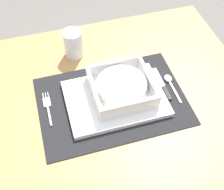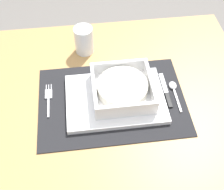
{
  "view_description": "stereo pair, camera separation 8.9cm",
  "coord_description": "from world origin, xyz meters",
  "px_view_note": "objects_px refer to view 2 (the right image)",
  "views": [
    {
      "loc": [
        -0.16,
        -0.54,
        1.46
      ],
      "look_at": [
        -0.01,
        -0.01,
        0.76
      ],
      "focal_mm": 47.94,
      "sensor_mm": 36.0,
      "label": 1
    },
    {
      "loc": [
        -0.08,
        -0.56,
        1.46
      ],
      "look_at": [
        -0.01,
        -0.01,
        0.76
      ],
      "focal_mm": 47.94,
      "sensor_mm": 36.0,
      "label": 2
    }
  ],
  "objects_px": {
    "fork": "(49,98)",
    "drinking_glass": "(84,41)",
    "porridge_bowl": "(122,89)",
    "spoon": "(174,89)",
    "butter_knife": "(166,92)",
    "dining_table": "(115,119)"
  },
  "relations": [
    {
      "from": "fork",
      "to": "drinking_glass",
      "type": "bearing_deg",
      "value": 56.38
    },
    {
      "from": "fork",
      "to": "porridge_bowl",
      "type": "bearing_deg",
      "value": -7.3
    },
    {
      "from": "fork",
      "to": "drinking_glass",
      "type": "relative_size",
      "value": 1.3
    },
    {
      "from": "dining_table",
      "to": "spoon",
      "type": "xyz_separation_m",
      "value": [
        0.19,
        0.01,
        0.12
      ]
    },
    {
      "from": "dining_table",
      "to": "butter_knife",
      "type": "height_order",
      "value": "butter_knife"
    },
    {
      "from": "porridge_bowl",
      "to": "drinking_glass",
      "type": "distance_m",
      "value": 0.25
    },
    {
      "from": "butter_knife",
      "to": "drinking_glass",
      "type": "bearing_deg",
      "value": 135.83
    },
    {
      "from": "fork",
      "to": "butter_knife",
      "type": "distance_m",
      "value": 0.36
    },
    {
      "from": "spoon",
      "to": "drinking_glass",
      "type": "distance_m",
      "value": 0.34
    },
    {
      "from": "spoon",
      "to": "porridge_bowl",
      "type": "bearing_deg",
      "value": -174.36
    },
    {
      "from": "spoon",
      "to": "drinking_glass",
      "type": "relative_size",
      "value": 1.22
    },
    {
      "from": "dining_table",
      "to": "fork",
      "type": "distance_m",
      "value": 0.23
    },
    {
      "from": "porridge_bowl",
      "to": "butter_knife",
      "type": "relative_size",
      "value": 1.29
    },
    {
      "from": "porridge_bowl",
      "to": "drinking_glass",
      "type": "height_order",
      "value": "drinking_glass"
    },
    {
      "from": "dining_table",
      "to": "fork",
      "type": "bearing_deg",
      "value": 172.6
    },
    {
      "from": "dining_table",
      "to": "butter_knife",
      "type": "relative_size",
      "value": 6.45
    },
    {
      "from": "dining_table",
      "to": "drinking_glass",
      "type": "distance_m",
      "value": 0.29
    },
    {
      "from": "dining_table",
      "to": "porridge_bowl",
      "type": "height_order",
      "value": "porridge_bowl"
    },
    {
      "from": "porridge_bowl",
      "to": "spoon",
      "type": "bearing_deg",
      "value": 2.77
    },
    {
      "from": "butter_knife",
      "to": "porridge_bowl",
      "type": "bearing_deg",
      "value": 178.45
    },
    {
      "from": "porridge_bowl",
      "to": "butter_knife",
      "type": "bearing_deg",
      "value": -0.69
    },
    {
      "from": "porridge_bowl",
      "to": "fork",
      "type": "height_order",
      "value": "porridge_bowl"
    }
  ]
}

